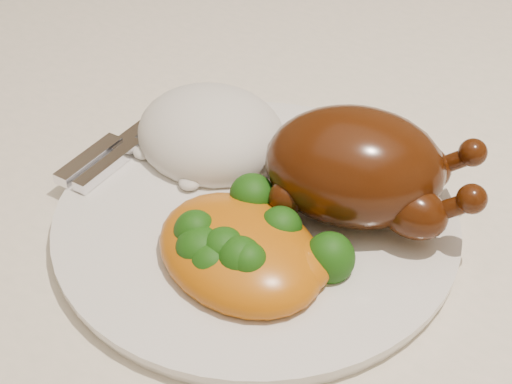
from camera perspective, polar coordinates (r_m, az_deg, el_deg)
The scene contains 7 objects.
dining_table at distance 0.68m, azimuth 5.12°, elevation -4.20°, with size 1.60×0.90×0.76m.
tablecloth at distance 0.63m, azimuth 5.50°, elevation 0.58°, with size 1.73×1.03×0.18m.
dinner_plate at distance 0.54m, azimuth 0.00°, elevation -2.15°, with size 0.30×0.30×0.01m, color white.
roast_chicken at distance 0.52m, azimuth 8.28°, elevation 1.98°, with size 0.18×0.14×0.08m.
rice_mound at distance 0.60m, azimuth -3.63°, elevation 4.63°, with size 0.15×0.14×0.07m.
mac_and_cheese at distance 0.49m, azimuth -0.75°, elevation -4.62°, with size 0.15×0.13×0.05m.
cutlery at distance 0.60m, azimuth -10.92°, elevation 3.45°, with size 0.03×0.16×0.01m.
Camera 1 is at (0.23, -0.43, 1.14)m, focal length 50.00 mm.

